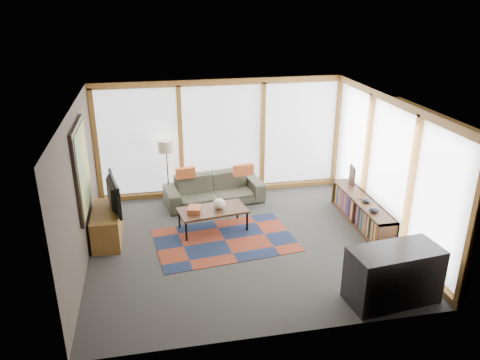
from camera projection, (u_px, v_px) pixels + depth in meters
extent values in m
plane|color=#292927|center=(244.00, 243.00, 8.58)|extent=(5.50, 5.50, 0.00)
cube|color=#3D352E|center=(79.00, 190.00, 7.61)|extent=(0.04, 5.00, 2.60)
cube|color=#3D352E|center=(285.00, 250.00, 5.82)|extent=(5.50, 0.04, 2.60)
cube|color=silver|center=(245.00, 104.00, 7.61)|extent=(5.50, 5.00, 0.04)
cube|color=white|center=(222.00, 137.00, 10.35)|extent=(5.30, 0.02, 2.35)
cube|color=white|center=(389.00, 167.00, 8.59)|extent=(0.02, 4.80, 2.35)
cube|color=black|center=(82.00, 169.00, 7.79)|extent=(0.05, 1.35, 1.55)
cube|color=yellow|center=(83.00, 169.00, 7.80)|extent=(0.02, 1.20, 1.40)
cube|color=maroon|center=(225.00, 240.00, 8.69)|extent=(2.70, 1.90, 0.01)
imported|color=#363729|center=(214.00, 189.00, 10.14)|extent=(2.20, 1.11, 0.62)
cube|color=#B45026|center=(185.00, 173.00, 9.90)|extent=(0.43, 0.17, 0.23)
cube|color=#B45026|center=(243.00, 170.00, 10.05)|extent=(0.45, 0.20, 0.24)
cube|color=#9A4B28|center=(194.00, 209.00, 8.82)|extent=(0.30, 0.34, 0.10)
ellipsoid|color=beige|center=(219.00, 204.00, 8.94)|extent=(0.25, 0.25, 0.20)
ellipsoid|color=black|center=(374.00, 210.00, 8.56)|extent=(0.22, 0.22, 0.10)
ellipsoid|color=black|center=(366.00, 200.00, 8.95)|extent=(0.18, 0.18, 0.09)
cube|color=black|center=(352.00, 175.00, 9.75)|extent=(0.08, 0.31, 0.40)
cube|color=brown|center=(107.00, 225.00, 8.62)|extent=(0.49, 1.18, 0.59)
imported|color=black|center=(109.00, 194.00, 8.44)|extent=(0.34, 1.07, 0.61)
cube|color=black|center=(393.00, 275.00, 6.87)|extent=(1.41, 0.77, 0.85)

